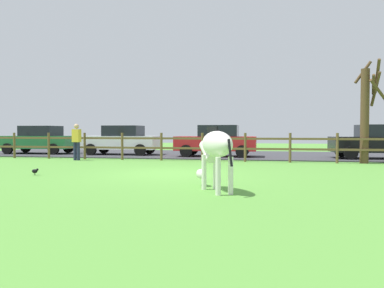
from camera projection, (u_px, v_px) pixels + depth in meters
The scene contains 11 objects.
ground_plane at pixel (169, 174), 11.44m from camera, with size 60.00×60.00×0.00m, color #549338.
parking_asphalt at pixel (213, 154), 20.55m from camera, with size 28.00×7.40×0.05m, color #38383D.
paddock_fence at pixel (182, 145), 16.47m from camera, with size 20.58×0.11×1.24m.
bare_tree at pixel (366, 111), 15.07m from camera, with size 1.25×1.37×4.20m.
zebra at pixel (215, 149), 8.06m from camera, with size 1.21×1.72×1.41m.
crow_on_grass at pixel (35, 171), 11.05m from camera, with size 0.21×0.10×0.20m.
parked_car_white at pixel (122, 140), 20.14m from camera, with size 4.05×1.97×1.56m.
parked_car_red at pixel (217, 141), 18.65m from camera, with size 4.02×1.93×1.56m.
parked_car_black at pixel (378, 141), 17.11m from camera, with size 4.09×2.07×1.56m.
parked_car_green at pixel (39, 139), 21.04m from camera, with size 4.09×2.06×1.56m.
visitor_near_fence at pixel (77, 140), 16.74m from camera, with size 0.39×0.27×1.64m.
Camera 1 is at (2.98, -11.03, 1.30)m, focal length 34.88 mm.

